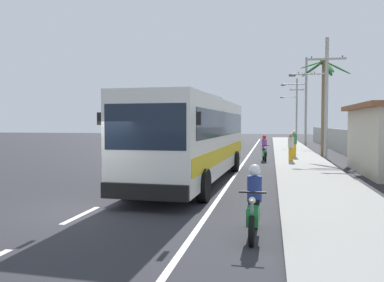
# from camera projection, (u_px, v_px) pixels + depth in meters

# --- Properties ---
(ground_plane) EXTENTS (160.00, 160.00, 0.00)m
(ground_plane) POSITION_uv_depth(u_px,v_px,m) (90.00, 211.00, 10.85)
(ground_plane) COLOR #28282D
(sidewalk_kerb) EXTENTS (3.20, 90.00, 0.14)m
(sidewalk_kerb) POSITION_uv_depth(u_px,v_px,m) (309.00, 171.00, 19.28)
(sidewalk_kerb) COLOR gray
(sidewalk_kerb) RESTS_ON ground
(lane_markings) EXTENTS (3.44, 71.00, 0.01)m
(lane_markings) POSITION_uv_depth(u_px,v_px,m) (224.00, 162.00, 24.44)
(lane_markings) COLOR white
(lane_markings) RESTS_ON ground
(boundary_wall) EXTENTS (0.24, 60.00, 1.96)m
(boundary_wall) POSITION_uv_depth(u_px,v_px,m) (371.00, 149.00, 22.39)
(boundary_wall) COLOR #B2B2AD
(boundary_wall) RESTS_ON ground
(coach_bus_foreground) EXTENTS (3.28, 12.24, 3.69)m
(coach_bus_foreground) POSITION_uv_depth(u_px,v_px,m) (195.00, 136.00, 16.38)
(coach_bus_foreground) COLOR silver
(coach_bus_foreground) RESTS_ON ground
(coach_bus_far_lane) EXTENTS (3.22, 11.64, 3.86)m
(coach_bus_far_lane) POSITION_uv_depth(u_px,v_px,m) (207.00, 127.00, 40.42)
(coach_bus_far_lane) COLOR gold
(coach_bus_far_lane) RESTS_ON ground
(motorcycle_beside_bus) EXTENTS (0.56, 1.96, 1.67)m
(motorcycle_beside_bus) POSITION_uv_depth(u_px,v_px,m) (264.00, 150.00, 25.38)
(motorcycle_beside_bus) COLOR black
(motorcycle_beside_bus) RESTS_ON ground
(motorcycle_trailing) EXTENTS (0.56, 1.96, 1.55)m
(motorcycle_trailing) POSITION_uv_depth(u_px,v_px,m) (254.00, 207.00, 8.45)
(motorcycle_trailing) COLOR black
(motorcycle_trailing) RESTS_ON ground
(pedestrian_near_kerb) EXTENTS (0.36, 0.36, 1.80)m
(pedestrian_near_kerb) POSITION_uv_depth(u_px,v_px,m) (294.00, 143.00, 26.81)
(pedestrian_near_kerb) COLOR gold
(pedestrian_near_kerb) RESTS_ON sidewalk_kerb
(pedestrian_midwalk) EXTENTS (0.36, 0.36, 1.66)m
(pedestrian_midwalk) POSITION_uv_depth(u_px,v_px,m) (291.00, 147.00, 23.71)
(pedestrian_midwalk) COLOR gold
(pedestrian_midwalk) RESTS_ON sidewalk_kerb
(pedestrian_far_walk) EXTENTS (0.36, 0.36, 1.60)m
(pedestrian_far_walk) POSITION_uv_depth(u_px,v_px,m) (291.00, 143.00, 29.30)
(pedestrian_far_walk) COLOR red
(pedestrian_far_walk) RESTS_ON sidewalk_kerb
(utility_pole_mid) EXTENTS (3.69, 0.24, 8.17)m
(utility_pole_mid) POSITION_uv_depth(u_px,v_px,m) (325.00, 95.00, 26.06)
(utility_pole_mid) COLOR #9E9E99
(utility_pole_mid) RESTS_ON ground
(utility_pole_far) EXTENTS (3.65, 0.24, 9.47)m
(utility_pole_far) POSITION_uv_depth(u_px,v_px,m) (305.00, 99.00, 41.57)
(utility_pole_far) COLOR #9E9E99
(utility_pole_far) RESTS_ON ground
(utility_pole_distant) EXTENTS (3.46, 0.24, 9.01)m
(utility_pole_distant) POSITION_uv_depth(u_px,v_px,m) (296.00, 107.00, 57.11)
(utility_pole_distant) COLOR #9E9E99
(utility_pole_distant) RESTS_ON ground
(palm_nearest) EXTENTS (3.71, 3.64, 7.18)m
(palm_nearest) POSITION_uv_depth(u_px,v_px,m) (323.00, 84.00, 28.09)
(palm_nearest) COLOR brown
(palm_nearest) RESTS_ON ground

